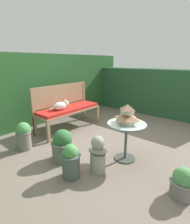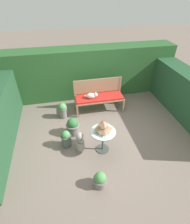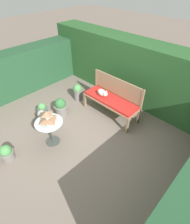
# 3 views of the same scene
# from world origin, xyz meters

# --- Properties ---
(ground) EXTENTS (30.00, 30.00, 0.00)m
(ground) POSITION_xyz_m (0.00, 0.00, 0.00)
(ground) COLOR #75665B
(foliage_hedge_back) EXTENTS (6.40, 0.81, 1.80)m
(foliage_hedge_back) POSITION_xyz_m (0.00, 2.44, 0.90)
(foliage_hedge_back) COLOR #285628
(foliage_hedge_back) RESTS_ON ground
(foliage_hedge_right) EXTENTS (0.70, 3.64, 1.39)m
(foliage_hedge_right) POSITION_xyz_m (2.85, 0.22, 0.69)
(foliage_hedge_right) COLOR #234C2D
(foliage_hedge_right) RESTS_ON ground
(garden_bench) EXTENTS (1.63, 0.56, 0.55)m
(garden_bench) POSITION_xyz_m (0.15, 1.20, 0.48)
(garden_bench) COLOR #937556
(garden_bench) RESTS_ON ground
(bench_backrest) EXTENTS (1.63, 0.06, 1.07)m
(bench_backrest) POSITION_xyz_m (0.15, 1.46, 0.77)
(bench_backrest) COLOR #937556
(bench_backrest) RESTS_ON ground
(cat) EXTENTS (0.41, 0.27, 0.23)m
(cat) POSITION_xyz_m (-0.12, 1.15, 0.65)
(cat) COLOR silver
(cat) RESTS_ON garden_bench
(patio_table) EXTENTS (0.64, 0.64, 0.65)m
(patio_table) POSITION_xyz_m (-0.17, -0.58, 0.51)
(patio_table) COLOR #424742
(patio_table) RESTS_ON ground
(pagoda_birdhouse) EXTENTS (0.34, 0.34, 0.32)m
(pagoda_birdhouse) POSITION_xyz_m (-0.17, -0.58, 0.78)
(pagoda_birdhouse) COLOR beige
(pagoda_birdhouse) RESTS_ON patio_table
(garden_bust) EXTENTS (0.28, 0.32, 0.58)m
(garden_bust) POSITION_xyz_m (-0.75, -0.45, 0.27)
(garden_bust) COLOR gray
(garden_bust) RESTS_ON ground
(potted_plant_bench_left) EXTENTS (0.28, 0.28, 0.53)m
(potted_plant_bench_left) POSITION_xyz_m (-1.10, 1.06, 0.28)
(potted_plant_bench_left) COLOR slate
(potted_plant_bench_left) RESTS_ON ground
(potted_plant_hedge_corner) EXTENTS (0.40, 0.40, 0.54)m
(potted_plant_hedge_corner) POSITION_xyz_m (-0.86, 0.22, 0.26)
(potted_plant_hedge_corner) COLOR slate
(potted_plant_hedge_corner) RESTS_ON ground
(potted_plant_path_edge) EXTENTS (0.31, 0.31, 0.39)m
(potted_plant_path_edge) POSITION_xyz_m (-0.47, -1.56, 0.19)
(potted_plant_path_edge) COLOR slate
(potted_plant_path_edge) RESTS_ON ground
(potted_plant_table_far) EXTENTS (0.29, 0.29, 0.50)m
(potted_plant_table_far) POSITION_xyz_m (-1.09, -0.23, 0.25)
(potted_plant_table_far) COLOR #4C5651
(potted_plant_table_far) RESTS_ON ground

